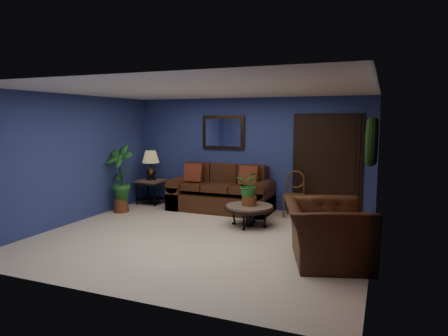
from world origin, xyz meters
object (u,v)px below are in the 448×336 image
at_px(coffee_table, 249,208).
at_px(armchair, 326,233).
at_px(table_lamp, 151,162).
at_px(end_table, 151,185).
at_px(side_chair, 295,191).
at_px(sofa, 222,195).

height_order(coffee_table, armchair, armchair).
height_order(table_lamp, armchair, table_lamp).
bearing_deg(end_table, table_lamp, 180.00).
bearing_deg(side_chair, end_table, -179.98).
bearing_deg(coffee_table, armchair, -40.82).
relative_size(table_lamp, armchair, 0.52).
distance_m(end_table, armchair, 5.08).
height_order(coffee_table, table_lamp, table_lamp).
distance_m(sofa, end_table, 1.83).
bearing_deg(armchair, table_lamp, 44.04).
height_order(sofa, table_lamp, table_lamp).
height_order(sofa, coffee_table, sofa).
xyz_separation_m(coffee_table, table_lamp, (-2.83, 1.06, 0.67)).
bearing_deg(table_lamp, coffee_table, -20.52).
bearing_deg(table_lamp, side_chair, 1.17).
bearing_deg(end_table, sofa, 1.12).
xyz_separation_m(coffee_table, end_table, (-2.83, 1.06, 0.10)).
height_order(end_table, table_lamp, table_lamp).
relative_size(sofa, coffee_table, 2.43).
xyz_separation_m(sofa, end_table, (-1.82, -0.04, 0.11)).
xyz_separation_m(table_lamp, side_chair, (3.45, 0.07, -0.48)).
bearing_deg(sofa, armchair, -43.52).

